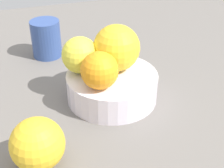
{
  "coord_description": "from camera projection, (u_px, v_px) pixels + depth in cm",
  "views": [
    {
      "loc": [
        -15.13,
        -46.74,
        33.99
      ],
      "look_at": [
        0.0,
        0.0,
        2.93
      ],
      "focal_mm": 52.24,
      "sensor_mm": 36.0,
      "label": 1
    }
  ],
  "objects": [
    {
      "name": "fruit_bowl",
      "position": [
        112.0,
        87.0,
        0.58
      ],
      "size": [
        16.22,
        16.22,
        4.88
      ],
      "color": "silver",
      "rests_on": "ground_plane"
    },
    {
      "name": "ground_plane",
      "position": [
        112.0,
        102.0,
        0.6
      ],
      "size": [
        110.0,
        110.0,
        2.0
      ],
      "primitive_type": "cube",
      "color": "#66605B"
    },
    {
      "name": "orange_in_bowl_2",
      "position": [
        80.0,
        55.0,
        0.56
      ],
      "size": [
        6.45,
        6.45,
        6.45
      ],
      "primitive_type": "sphere",
      "color": "yellow",
      "rests_on": "fruit_bowl"
    },
    {
      "name": "ceramic_cup",
      "position": [
        46.0,
        39.0,
        0.72
      ],
      "size": [
        6.41,
        6.41,
        8.19
      ],
      "primitive_type": "cylinder",
      "color": "#334C8C",
      "rests_on": "ground_plane"
    },
    {
      "name": "orange_in_bowl_0",
      "position": [
        117.0,
        48.0,
        0.57
      ],
      "size": [
        8.27,
        8.27,
        8.27
      ],
      "primitive_type": "sphere",
      "color": "yellow",
      "rests_on": "fruit_bowl"
    },
    {
      "name": "orange_in_bowl_1",
      "position": [
        100.0,
        70.0,
        0.52
      ],
      "size": [
        6.22,
        6.22,
        6.22
      ],
      "primitive_type": "sphere",
      "color": "orange",
      "rests_on": "fruit_bowl"
    },
    {
      "name": "orange_loose_0",
      "position": [
        37.0,
        144.0,
        0.44
      ],
      "size": [
        7.53,
        7.53,
        7.53
      ],
      "primitive_type": "sphere",
      "color": "yellow",
      "rests_on": "ground_plane"
    }
  ]
}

